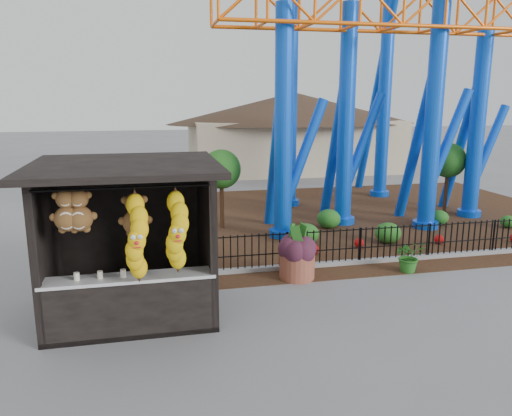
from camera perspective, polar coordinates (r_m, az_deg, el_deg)
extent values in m
plane|color=slate|center=(10.05, 3.85, -12.96)|extent=(120.00, 120.00, 0.00)
cube|color=#331E11|center=(18.46, 8.88, -1.12)|extent=(18.00, 12.00, 0.02)
cube|color=gray|center=(14.08, 16.25, -5.59)|extent=(18.00, 0.18, 0.12)
cube|color=black|center=(10.79, -13.83, -11.17)|extent=(3.20, 2.60, 0.10)
cube|color=black|center=(11.50, -14.08, -2.05)|extent=(3.20, 0.12, 3.00)
cube|color=black|center=(10.48, -22.71, -4.09)|extent=(0.12, 2.60, 3.00)
cube|color=black|center=(10.35, -5.69, -3.34)|extent=(0.12, 2.60, 3.00)
cube|color=black|center=(9.74, -14.78, 4.67)|extent=(3.50, 3.40, 0.12)
cube|color=black|center=(9.32, -23.94, -6.21)|extent=(0.14, 0.14, 3.00)
cube|color=black|center=(9.18, -4.84, -5.41)|extent=(0.14, 0.14, 3.00)
cube|color=black|center=(9.63, -14.11, -10.93)|extent=(3.00, 0.50, 1.10)
cube|color=silver|center=(9.42, -14.30, -7.75)|extent=(3.10, 0.55, 0.06)
cylinder|color=black|center=(8.59, -14.99, 2.23)|extent=(2.90, 0.04, 0.04)
cylinder|color=blue|center=(15.28, 3.18, 9.45)|extent=(0.56, 0.56, 7.00)
cylinder|color=blue|center=(15.82, 3.03, -2.87)|extent=(0.84, 0.84, 0.24)
cylinder|color=blue|center=(17.22, 10.27, 10.12)|extent=(0.56, 0.56, 7.30)
cylinder|color=blue|center=(17.71, 9.82, -1.36)|extent=(0.84, 0.84, 0.24)
cylinder|color=blue|center=(17.29, 19.63, 9.94)|extent=(0.56, 0.56, 7.50)
cylinder|color=blue|center=(17.78, 18.77, -1.80)|extent=(0.84, 0.84, 0.24)
cylinder|color=blue|center=(19.70, 23.94, 8.52)|extent=(0.56, 0.56, 6.60)
cylinder|color=blue|center=(20.11, 23.14, -0.53)|extent=(0.84, 0.84, 0.24)
cylinder|color=blue|center=(20.00, 3.95, 13.75)|extent=(0.56, 0.56, 9.50)
cylinder|color=blue|center=(20.43, 3.75, 0.66)|extent=(0.84, 0.84, 0.24)
cylinder|color=blue|center=(22.59, 14.61, 14.52)|extent=(0.56, 0.56, 10.50)
cylinder|color=blue|center=(22.96, 13.91, 1.64)|extent=(0.84, 0.84, 0.24)
cylinder|color=blue|center=(16.21, 2.29, 6.53)|extent=(0.36, 2.21, 5.85)
cylinder|color=blue|center=(15.85, 5.30, 5.72)|extent=(1.62, 0.32, 3.73)
cylinder|color=blue|center=(18.11, 9.06, 7.38)|extent=(0.36, 2.29, 6.10)
cylinder|color=blue|center=(17.85, 11.85, 6.61)|extent=(1.67, 0.32, 3.88)
cylinder|color=blue|center=(18.11, 17.91, 7.17)|extent=(0.36, 2.34, 6.26)
cylinder|color=blue|center=(17.99, 20.77, 6.33)|extent=(1.71, 0.32, 3.99)
cylinder|color=blue|center=(20.49, 22.26, 6.46)|extent=(0.36, 2.10, 5.53)
cylinder|color=blue|center=(20.43, 24.80, 5.75)|extent=(1.54, 0.32, 3.52)
cylinder|color=brown|center=(12.24, 4.70, -6.61)|extent=(1.11, 1.11, 0.63)
ellipsoid|color=#381625|center=(12.05, 4.75, -3.76)|extent=(0.70, 0.70, 0.64)
imported|color=#335F1C|center=(13.18, 17.14, -5.27)|extent=(0.83, 0.75, 0.83)
ellipsoid|color=#205719|center=(15.01, 5.75, -2.96)|extent=(0.77, 0.77, 0.62)
ellipsoid|color=#205719|center=(15.54, 14.85, -2.77)|extent=(0.78, 0.78, 0.63)
ellipsoid|color=#205719|center=(18.33, 20.22, -1.02)|extent=(0.63, 0.63, 0.50)
ellipsoid|color=#205719|center=(16.91, 8.31, -1.23)|extent=(0.79, 0.79, 0.63)
ellipsoid|color=#205719|center=(18.84, 26.87, -1.40)|extent=(0.51, 0.51, 0.41)
sphere|color=#B00C0B|center=(14.13, 6.64, -4.69)|extent=(0.28, 0.28, 0.28)
sphere|color=#B00C0B|center=(14.93, 11.70, -3.93)|extent=(0.28, 0.28, 0.28)
sphere|color=#B00C0B|center=(15.95, 20.19, -3.38)|extent=(0.28, 0.28, 0.28)
cube|color=#BFAD8C|center=(30.09, 4.28, 7.15)|extent=(12.00, 6.00, 3.00)
cone|color=#332319|center=(29.96, 4.36, 11.72)|extent=(15.00, 15.00, 1.80)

